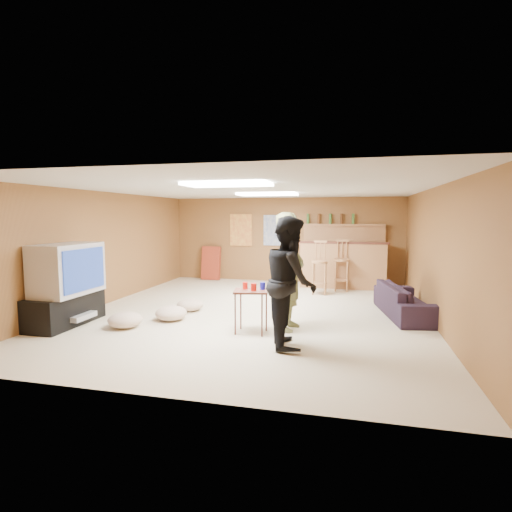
% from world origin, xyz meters
% --- Properties ---
extents(ground, '(7.00, 7.00, 0.00)m').
position_xyz_m(ground, '(0.00, 0.00, 0.00)').
color(ground, beige).
rests_on(ground, ground).
extents(ceiling, '(6.00, 7.00, 0.02)m').
position_xyz_m(ceiling, '(0.00, 0.00, 2.20)').
color(ceiling, silver).
rests_on(ceiling, ground).
extents(wall_back, '(6.00, 0.02, 2.20)m').
position_xyz_m(wall_back, '(0.00, 3.50, 1.10)').
color(wall_back, brown).
rests_on(wall_back, ground).
extents(wall_front, '(6.00, 0.02, 2.20)m').
position_xyz_m(wall_front, '(0.00, -3.50, 1.10)').
color(wall_front, brown).
rests_on(wall_front, ground).
extents(wall_left, '(0.02, 7.00, 2.20)m').
position_xyz_m(wall_left, '(-3.00, 0.00, 1.10)').
color(wall_left, brown).
rests_on(wall_left, ground).
extents(wall_right, '(0.02, 7.00, 2.20)m').
position_xyz_m(wall_right, '(3.00, 0.00, 1.10)').
color(wall_right, brown).
rests_on(wall_right, ground).
extents(tv_stand, '(0.55, 1.30, 0.50)m').
position_xyz_m(tv_stand, '(-2.72, -1.50, 0.25)').
color(tv_stand, black).
rests_on(tv_stand, ground).
extents(dvd_box, '(0.35, 0.50, 0.08)m').
position_xyz_m(dvd_box, '(-2.50, -1.50, 0.15)').
color(dvd_box, '#B2B2B7').
rests_on(dvd_box, tv_stand).
extents(tv_body, '(0.60, 1.10, 0.80)m').
position_xyz_m(tv_body, '(-2.65, -1.50, 0.90)').
color(tv_body, '#B2B2B7').
rests_on(tv_body, tv_stand).
extents(tv_screen, '(0.02, 0.95, 0.65)m').
position_xyz_m(tv_screen, '(-2.34, -1.50, 0.90)').
color(tv_screen, navy).
rests_on(tv_screen, tv_body).
extents(bar_counter, '(2.00, 0.60, 1.10)m').
position_xyz_m(bar_counter, '(1.50, 2.95, 0.55)').
color(bar_counter, '#986237').
rests_on(bar_counter, ground).
extents(bar_lip, '(2.10, 0.12, 0.05)m').
position_xyz_m(bar_lip, '(1.50, 2.70, 1.10)').
color(bar_lip, '#462016').
rests_on(bar_lip, bar_counter).
extents(bar_shelf, '(2.00, 0.18, 0.05)m').
position_xyz_m(bar_shelf, '(1.50, 3.40, 1.50)').
color(bar_shelf, '#986237').
rests_on(bar_shelf, bar_backing).
extents(bar_backing, '(2.00, 0.14, 0.60)m').
position_xyz_m(bar_backing, '(1.50, 3.42, 1.20)').
color(bar_backing, '#986237').
rests_on(bar_backing, bar_counter).
extents(poster_left, '(0.60, 0.03, 0.85)m').
position_xyz_m(poster_left, '(-1.20, 3.46, 1.35)').
color(poster_left, '#BF3F26').
rests_on(poster_left, wall_back).
extents(poster_right, '(0.55, 0.03, 0.80)m').
position_xyz_m(poster_right, '(-0.30, 3.46, 1.35)').
color(poster_right, '#334C99').
rests_on(poster_right, wall_back).
extents(folding_chair_stack, '(0.50, 0.26, 0.91)m').
position_xyz_m(folding_chair_stack, '(-2.00, 3.30, 0.45)').
color(folding_chair_stack, maroon).
rests_on(folding_chair_stack, ground).
extents(ceiling_panel_front, '(1.20, 0.60, 0.04)m').
position_xyz_m(ceiling_panel_front, '(0.00, -1.50, 2.17)').
color(ceiling_panel_front, white).
rests_on(ceiling_panel_front, ceiling).
extents(ceiling_panel_back, '(1.20, 0.60, 0.04)m').
position_xyz_m(ceiling_panel_back, '(0.00, 1.20, 2.17)').
color(ceiling_panel_back, white).
rests_on(ceiling_panel_back, ceiling).
extents(person_olive, '(0.50, 0.70, 1.79)m').
position_xyz_m(person_olive, '(0.79, -0.92, 0.89)').
color(person_olive, brown).
rests_on(person_olive, ground).
extents(person_black, '(0.86, 0.99, 1.74)m').
position_xyz_m(person_black, '(0.92, -1.67, 0.87)').
color(person_black, black).
rests_on(person_black, ground).
extents(sofa, '(1.02, 1.94, 0.54)m').
position_xyz_m(sofa, '(2.65, 0.36, 0.27)').
color(sofa, black).
rests_on(sofa, ground).
extents(tray_table, '(0.56, 0.48, 0.64)m').
position_xyz_m(tray_table, '(0.27, -1.25, 0.32)').
color(tray_table, '#462016').
rests_on(tray_table, ground).
extents(cup_red_near, '(0.09, 0.09, 0.11)m').
position_xyz_m(cup_red_near, '(0.17, -1.19, 0.70)').
color(cup_red_near, red).
rests_on(cup_red_near, tray_table).
extents(cup_red_far, '(0.11, 0.11, 0.11)m').
position_xyz_m(cup_red_far, '(0.33, -1.30, 0.70)').
color(cup_red_far, red).
rests_on(cup_red_far, tray_table).
extents(cup_blue, '(0.09, 0.09, 0.11)m').
position_xyz_m(cup_blue, '(0.43, -1.16, 0.70)').
color(cup_blue, '#161798').
rests_on(cup_blue, tray_table).
extents(bar_stool_left, '(0.43, 0.43, 1.34)m').
position_xyz_m(bar_stool_left, '(1.02, 1.95, 0.67)').
color(bar_stool_left, '#986237').
rests_on(bar_stool_left, ground).
extents(bar_stool_right, '(0.42, 0.42, 1.31)m').
position_xyz_m(bar_stool_right, '(1.49, 2.47, 0.65)').
color(bar_stool_right, '#986237').
rests_on(bar_stool_right, ground).
extents(cushion_near_tv, '(0.60, 0.60, 0.24)m').
position_xyz_m(cushion_near_tv, '(-1.20, -0.85, 0.12)').
color(cushion_near_tv, tan).
rests_on(cushion_near_tv, ground).
extents(cushion_mid, '(0.59, 0.59, 0.22)m').
position_xyz_m(cushion_mid, '(-1.16, -0.16, 0.11)').
color(cushion_mid, tan).
rests_on(cushion_mid, ground).
extents(cushion_far, '(0.62, 0.62, 0.24)m').
position_xyz_m(cushion_far, '(-1.71, -1.42, 0.12)').
color(cushion_far, tan).
rests_on(cushion_far, ground).
extents(bottle_row, '(1.20, 0.08, 0.26)m').
position_xyz_m(bottle_row, '(1.16, 3.38, 1.65)').
color(bottle_row, '#3F7233').
rests_on(bottle_row, bar_shelf).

